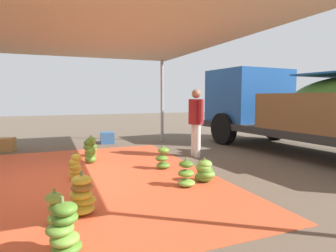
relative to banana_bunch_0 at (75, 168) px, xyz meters
name	(u,v)px	position (x,y,z in m)	size (l,w,h in m)	color
ground_plane	(211,166)	(-0.03, 2.85, -0.24)	(40.00, 40.00, 0.00)	brown
tarp_orange	(67,180)	(-0.03, -0.15, -0.23)	(6.12, 5.32, 0.01)	#D1512D
tent_canopy	(55,26)	(-0.03, -0.25, 2.48)	(8.00, 7.00, 2.79)	#9EA0A5
banana_bunch_0	(75,168)	(0.00, 0.00, 0.00)	(0.32, 0.30, 0.52)	gold
banana_bunch_1	(90,152)	(-1.29, 0.42, 0.03)	(0.38, 0.36, 0.58)	#518428
banana_bunch_2	(64,230)	(2.59, -0.29, 0.02)	(0.37, 0.40, 0.57)	#518428
banana_bunch_3	(91,147)	(-2.08, 0.54, 0.01)	(0.39, 0.38, 0.53)	#60932D
banana_bunch_4	(163,159)	(-0.16, 1.77, -0.02)	(0.40, 0.42, 0.51)	#518428
banana_bunch_6	(82,195)	(1.61, -0.03, 0.01)	(0.49, 0.48, 0.55)	gold
banana_bunch_7	(205,171)	(0.97, 2.13, -0.04)	(0.47, 0.46, 0.43)	#518428
banana_bunch_8	(56,209)	(1.85, -0.35, -0.04)	(0.34, 0.34, 0.45)	#6B9E38
banana_bunch_9	(186,175)	(1.09, 1.70, -0.03)	(0.36, 0.36, 0.50)	#75A83D
cargo_truck_main	(308,106)	(-0.38, 6.02, 1.03)	(6.95, 2.99, 2.40)	#2D2D2D
worker_0	(196,118)	(-1.08, 3.02, 0.76)	(0.62, 0.38, 1.70)	silver
crate_0	(107,138)	(-4.05, 1.31, -0.06)	(0.53, 0.43, 0.36)	#335B8E
crate_1	(6,145)	(-3.67, -1.57, -0.05)	(0.42, 0.41, 0.37)	olive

